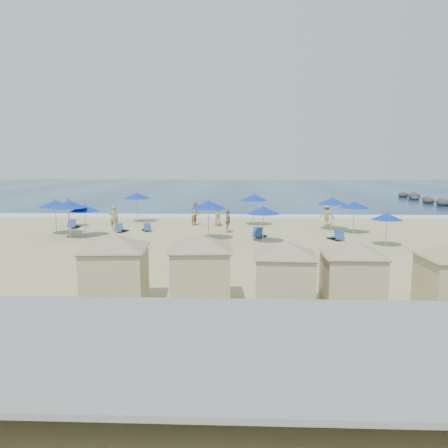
{
  "coord_description": "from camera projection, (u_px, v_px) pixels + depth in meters",
  "views": [
    {
      "loc": [
        1.04,
        -24.02,
        5.01
      ],
      "look_at": [
        -0.0,
        3.0,
        1.12
      ],
      "focal_mm": 35.0,
      "sensor_mm": 36.0,
      "label": 1
    }
  ],
  "objects": [
    {
      "name": "cabana_0",
      "position": [
        115.0,
        261.0,
        15.07
      ],
      "size": [
        4.43,
        4.43,
        2.79
      ],
      "color": "#C8B788",
      "rests_on": "ground"
    },
    {
      "name": "umbrella_4",
      "position": [
        137.0,
        196.0,
        35.83
      ],
      "size": [
        2.24,
        2.24,
        2.55
      ],
      "color": "#A5A8AD",
      "rests_on": "ground"
    },
    {
      "name": "beachgoer_3",
      "position": [
        327.0,
        215.0,
        33.96
      ],
      "size": [
        1.25,
        0.9,
        1.74
      ],
      "primitive_type": "imported",
      "rotation": [
        0.0,
        0.0,
        2.89
      ],
      "color": "tan",
      "rests_on": "ground"
    },
    {
      "name": "umbrella_10",
      "position": [
        387.0,
        216.0,
        25.65
      ],
      "size": [
        1.82,
        1.82,
        2.07
      ],
      "color": "#A5A8AD",
      "rests_on": "ground"
    },
    {
      "name": "umbrella_9",
      "position": [
        354.0,
        205.0,
        30.25
      ],
      "size": [
        2.05,
        2.05,
        2.33
      ],
      "color": "#A5A8AD",
      "rests_on": "ground"
    },
    {
      "name": "umbrella_1",
      "position": [
        69.0,
        204.0,
        28.33
      ],
      "size": [
        2.28,
        2.28,
        2.59
      ],
      "color": "#A5A8AD",
      "rests_on": "ground"
    },
    {
      "name": "beach_chair_0",
      "position": [
        74.0,
        225.0,
        32.95
      ],
      "size": [
        0.59,
        1.32,
        0.72
      ],
      "color": "navy",
      "rests_on": "ground"
    },
    {
      "name": "trash_bin",
      "position": [
        186.0,
        259.0,
        20.55
      ],
      "size": [
        1.13,
        1.13,
        0.87
      ],
      "primitive_type": "cube",
      "rotation": [
        0.0,
        0.0,
        -0.37
      ],
      "color": "black",
      "rests_on": "ground"
    },
    {
      "name": "umbrella_3",
      "position": [
        85.0,
        208.0,
        29.16
      ],
      "size": [
        1.93,
        1.93,
        2.2
      ],
      "color": "#A5A8AD",
      "rests_on": "ground"
    },
    {
      "name": "seawall",
      "position": [
        199.0,
        335.0,
        11.07
      ],
      "size": [
        160.0,
        6.1,
        1.22
      ],
      "color": "gray",
      "rests_on": "ground"
    },
    {
      "name": "beach_chair_5",
      "position": [
        336.0,
        236.0,
        27.89
      ],
      "size": [
        1.0,
        1.5,
        0.76
      ],
      "color": "navy",
      "rests_on": "ground"
    },
    {
      "name": "umbrella_8",
      "position": [
        332.0,
        201.0,
        31.71
      ],
      "size": [
        2.17,
        2.17,
        2.46
      ],
      "color": "#A5A8AD",
      "rests_on": "ground"
    },
    {
      "name": "beach_chair_3",
      "position": [
        189.0,
        246.0,
        24.91
      ],
      "size": [
        0.93,
        1.26,
        0.63
      ],
      "color": "navy",
      "rests_on": "ground"
    },
    {
      "name": "umbrella_6",
      "position": [
        254.0,
        197.0,
        33.98
      ],
      "size": [
        2.25,
        2.25,
        2.56
      ],
      "color": "#A5A8AD",
      "rests_on": "ground"
    },
    {
      "name": "rock_jetty",
      "position": [
        448.0,
        204.0,
        48.18
      ],
      "size": [
        2.56,
        26.66,
        0.96
      ],
      "color": "#2C2624",
      "rests_on": "ground"
    },
    {
      "name": "umbrella_0",
      "position": [
        55.0,
        204.0,
        29.82
      ],
      "size": [
        2.17,
        2.17,
        2.47
      ],
      "color": "#A5A8AD",
      "rests_on": "ground"
    },
    {
      "name": "cabana_3",
      "position": [
        352.0,
        266.0,
        14.82
      ],
      "size": [
        4.13,
        4.13,
        2.59
      ],
      "color": "#C8B788",
      "rests_on": "ground"
    },
    {
      "name": "umbrella_7",
      "position": [
        263.0,
        210.0,
        26.78
      ],
      "size": [
        2.06,
        2.06,
        2.35
      ],
      "color": "#A5A8AD",
      "rests_on": "ground"
    },
    {
      "name": "beach_chair_1",
      "position": [
        121.0,
        229.0,
        31.05
      ],
      "size": [
        0.82,
        1.35,
        0.69
      ],
      "color": "navy",
      "rests_on": "ground"
    },
    {
      "name": "umbrella_2",
      "position": [
        68.0,
        203.0,
        33.33
      ],
      "size": [
        1.84,
        1.84,
        2.09
      ],
      "color": "#A5A8AD",
      "rests_on": "ground"
    },
    {
      "name": "beach_chair_2",
      "position": [
        147.0,
        228.0,
        31.49
      ],
      "size": [
        0.92,
        1.26,
        0.63
      ],
      "color": "navy",
      "rests_on": "ground"
    },
    {
      "name": "beachgoer_1",
      "position": [
        196.0,
        214.0,
        34.42
      ],
      "size": [
        1.02,
        1.09,
        1.8
      ],
      "primitive_type": "imported",
      "rotation": [
        0.0,
        0.0,
        1.07
      ],
      "color": "tan",
      "rests_on": "ground"
    },
    {
      "name": "cabana_1",
      "position": [
        200.0,
        260.0,
        15.27
      ],
      "size": [
        4.37,
        4.37,
        2.75
      ],
      "color": "#C8B788",
      "rests_on": "ground"
    },
    {
      "name": "beach_chair_4",
      "position": [
        259.0,
        234.0,
        28.72
      ],
      "size": [
        1.08,
        1.53,
        0.77
      ],
      "color": "navy",
      "rests_on": "ground"
    },
    {
      "name": "ocean",
      "position": [
        235.0,
        189.0,
        78.9
      ],
      "size": [
        160.0,
        80.0,
        0.06
      ],
      "primitive_type": "cube",
      "color": "navy",
      "rests_on": "ground"
    },
    {
      "name": "umbrella_5",
      "position": [
        208.0,
        205.0,
        27.79
      ],
      "size": [
        2.3,
        2.3,
        2.62
      ],
      "color": "#A5A8AD",
      "rests_on": "ground"
    },
    {
      "name": "surf_line",
      "position": [
        229.0,
        216.0,
        39.83
      ],
      "size": [
        160.0,
        2.5,
        0.08
      ],
      "primitive_type": "cube",
      "color": "white",
      "rests_on": "ground"
    },
    {
      "name": "beachgoer_2",
      "position": [
        228.0,
        221.0,
        30.87
      ],
      "size": [
        0.45,
        0.98,
        1.64
      ],
      "primitive_type": "imported",
      "rotation": [
        0.0,
        0.0,
        1.63
      ],
      "color": "tan",
      "rests_on": "ground"
    },
    {
      "name": "beachgoer_0",
      "position": [
        114.0,
        217.0,
        32.25
      ],
      "size": [
        0.74,
        0.58,
        1.79
      ],
      "primitive_type": "imported",
      "rotation": [
        0.0,
        0.0,
        3.39
      ],
      "color": "tan",
      "rests_on": "ground"
    },
    {
      "name": "beachgoer_4",
      "position": [
        218.0,
        216.0,
        34.01
      ],
      "size": [
        0.72,
        0.88,
        1.56
      ],
      "primitive_type": "imported",
      "rotation": [
        0.0,
        0.0,
        4.38
      ],
      "color": "tan",
      "rests_on": "ground"
    },
    {
      "name": "cabana_2",
      "position": [
        285.0,
        267.0,
        14.66
      ],
      "size": [
        4.17,
        4.17,
        2.62
      ],
      "color": "#C8B788",
      "rests_on": "ground"
    },
    {
      "name": "ground",
      "position": [
        222.0,
        251.0,
        24.51
      ],
      "size": [
        160.0,
        160.0,
        0.0
      ],
      "primitive_type": "plane",
      "color": "tan",
      "rests_on": "ground"
    }
  ]
}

